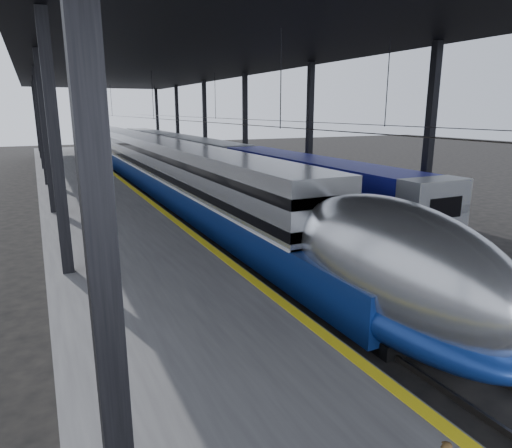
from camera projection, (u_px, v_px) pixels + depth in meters
ground at (300, 328)px, 13.18m from camera, size 160.00×160.00×0.00m
platform at (91, 201)px, 29.07m from camera, size 6.00×80.00×1.00m
yellow_strip at (135, 190)px, 30.12m from camera, size 0.30×80.00×0.01m
rails at (209, 197)px, 32.53m from camera, size 6.52×80.00×0.16m
canopy at (168, 62)px, 29.24m from camera, size 18.00×75.00×9.47m
tgv_train at (153, 165)px, 36.48m from camera, size 2.80×65.20×4.02m
second_train at (202, 159)px, 40.79m from camera, size 2.64×56.05×3.63m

